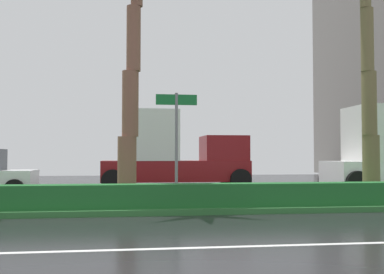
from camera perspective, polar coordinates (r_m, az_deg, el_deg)
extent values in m
cube|color=black|center=(14.56, -5.84, -8.31)|extent=(90.00, 42.00, 0.10)
cube|color=white|center=(7.63, -3.82, -13.44)|extent=(81.00, 0.14, 0.01)
cube|color=#2D6B33|center=(13.55, -5.68, -8.23)|extent=(85.50, 4.00, 0.15)
cube|color=#1E6028|center=(12.12, -5.40, -7.15)|extent=(76.50, 0.70, 0.60)
cylinder|color=brown|center=(13.35, -7.94, -3.96)|extent=(0.53, 0.53, 1.87)
cylinder|color=brown|center=(13.42, -7.54, 4.04)|extent=(0.47, 0.47, 1.87)
cylinder|color=brown|center=(13.74, -7.14, 11.82)|extent=(0.40, 0.40, 1.87)
cylinder|color=brown|center=(15.31, 21.01, -3.46)|extent=(0.52, 0.52, 1.96)
cylinder|color=brown|center=(15.33, 20.79, 3.86)|extent=(0.45, 0.45, 1.96)
cylinder|color=brown|center=(15.61, 20.58, 11.04)|extent=(0.39, 0.39, 1.96)
cylinder|color=slate|center=(12.39, -1.91, -1.50)|extent=(0.08, 0.08, 3.00)
cube|color=#146B2D|center=(12.48, -1.91, 4.57)|extent=(1.10, 0.03, 0.28)
cylinder|color=black|center=(18.86, -19.62, -5.62)|extent=(0.68, 0.22, 0.68)
cylinder|color=black|center=(17.11, -20.84, -5.96)|extent=(0.68, 0.22, 0.68)
cube|color=maroon|center=(20.79, -2.09, -4.14)|extent=(6.40, 2.30, 0.90)
cube|color=maroon|center=(21.12, 3.86, -1.39)|extent=(1.90, 2.21, 1.10)
cube|color=silver|center=(20.71, -4.98, 0.15)|extent=(2.30, 2.35, 2.20)
cylinder|color=black|center=(22.39, 4.51, -4.90)|extent=(0.92, 0.30, 0.92)
cylinder|color=black|center=(20.11, 5.96, -5.19)|extent=(0.92, 0.30, 0.92)
cylinder|color=black|center=(21.87, -9.49, -4.94)|extent=(0.92, 0.30, 0.92)
cylinder|color=black|center=(19.53, -9.67, -5.25)|extent=(0.92, 0.30, 0.92)
cube|color=silver|center=(20.21, 22.04, 0.37)|extent=(2.30, 2.35, 2.20)
cylinder|color=black|center=(20.50, 16.46, -5.05)|extent=(0.92, 0.30, 0.92)
cylinder|color=black|center=(18.40, 19.49, -5.34)|extent=(0.92, 0.30, 0.92)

